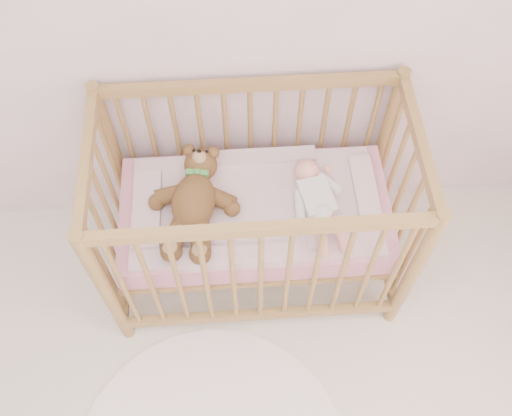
{
  "coord_description": "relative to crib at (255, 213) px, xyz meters",
  "views": [
    {
      "loc": [
        0.29,
        0.25,
        2.72
      ],
      "look_at": [
        0.37,
        1.55,
        0.62
      ],
      "focal_mm": 40.0,
      "sensor_mm": 36.0,
      "label": 1
    }
  ],
  "objects": [
    {
      "name": "crib",
      "position": [
        0.0,
        0.0,
        0.0
      ],
      "size": [
        1.36,
        0.76,
        1.0
      ],
      "primitive_type": null,
      "color": "#9D7542",
      "rests_on": "floor"
    },
    {
      "name": "wall_back",
      "position": [
        -0.37,
        0.4,
        0.85
      ],
      "size": [
        4.0,
        0.02,
        2.7
      ],
      "primitive_type": "cube",
      "color": "silver",
      "rests_on": "floor"
    },
    {
      "name": "mattress",
      "position": [
        0.0,
        0.0,
        -0.01
      ],
      "size": [
        1.22,
        0.62,
        0.13
      ],
      "primitive_type": "cube",
      "color": "pink",
      "rests_on": "crib"
    },
    {
      "name": "baby",
      "position": [
        0.27,
        -0.02,
        0.14
      ],
      "size": [
        0.34,
        0.54,
        0.12
      ],
      "primitive_type": null,
      "rotation": [
        0.0,
        0.0,
        0.19
      ],
      "color": "silver",
      "rests_on": "blanket"
    },
    {
      "name": "blanket",
      "position": [
        0.0,
        0.0,
        0.06
      ],
      "size": [
        1.1,
        0.58,
        0.06
      ],
      "primitive_type": null,
      "color": "#D3919C",
      "rests_on": "mattress"
    },
    {
      "name": "teddy_bear",
      "position": [
        -0.27,
        -0.02,
        0.15
      ],
      "size": [
        0.51,
        0.66,
        0.17
      ],
      "primitive_type": null,
      "rotation": [
        0.0,
        0.0,
        -0.16
      ],
      "color": "brown",
      "rests_on": "blanket"
    }
  ]
}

